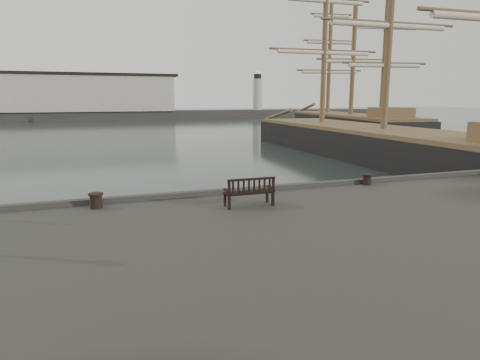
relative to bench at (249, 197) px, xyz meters
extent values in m
plane|color=black|center=(0.38, 2.10, -1.85)|extent=(400.00, 400.00, 0.00)
cube|color=#383530|center=(0.38, 94.10, -0.85)|extent=(140.00, 8.00, 2.00)
cube|color=#B2AEA5|center=(-7.62, 94.10, 4.15)|extent=(46.00, 9.00, 8.00)
cube|color=black|center=(-7.62, 94.10, 8.45)|extent=(48.00, 9.50, 0.60)
cylinder|color=#B2AEA5|center=(38.38, 94.10, 4.15)|extent=(2.40, 2.40, 8.00)
sphere|color=silver|center=(38.38, 94.10, 9.55)|extent=(1.61, 1.61, 1.61)
cube|color=black|center=(0.00, 0.03, 0.14)|extent=(1.58, 0.55, 0.04)
cube|color=black|center=(0.00, -0.20, 0.38)|extent=(1.58, 0.06, 0.47)
cube|color=black|center=(0.00, 0.03, -0.07)|extent=(1.48, 0.47, 0.43)
cylinder|color=black|center=(-4.60, 1.36, -0.05)|extent=(0.55, 0.55, 0.48)
cylinder|color=black|center=(5.62, 1.60, -0.07)|extent=(0.46, 0.46, 0.44)
cube|color=black|center=(18.02, 16.52, -1.48)|extent=(8.95, 37.62, 3.74)
cube|color=brown|center=(18.02, 16.52, 0.54)|extent=(8.54, 36.86, 0.30)
cylinder|color=brown|center=(18.44, 26.97, 11.07)|extent=(0.52, 0.52, 21.37)
cube|color=black|center=(29.12, 37.61, -1.42)|extent=(11.23, 30.45, 4.26)
cube|color=brown|center=(29.12, 37.61, 0.85)|extent=(10.82, 29.81, 0.30)
cylinder|color=brown|center=(27.74, 29.38, 9.75)|extent=(0.60, 0.60, 18.10)
cylinder|color=brown|center=(29.12, 37.61, 11.35)|extent=(0.60, 0.60, 21.29)
cylinder|color=brown|center=(30.50, 45.85, 10.07)|extent=(0.60, 0.60, 18.74)
camera|label=1|loc=(-4.75, -12.35, 3.08)|focal=32.00mm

